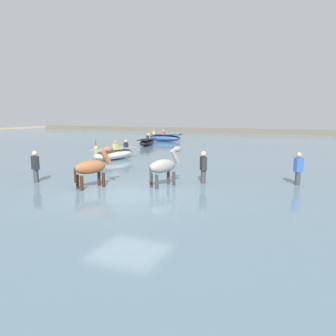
{
  "coord_description": "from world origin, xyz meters",
  "views": [
    {
      "loc": [
        5.63,
        -9.75,
        3.07
      ],
      "look_at": [
        0.27,
        2.86,
        0.85
      ],
      "focal_mm": 35.53,
      "sensor_mm": 36.0,
      "label": 1
    }
  ],
  "objects_px": {
    "boat_mid_channel": "(114,154)",
    "person_wading_mid": "(36,170)",
    "person_onlooker_right": "(298,172)",
    "boat_far_inshore": "(147,142)",
    "horse_trailing_grey": "(164,167)",
    "channel_buoy": "(96,148)",
    "boat_near_starboard": "(164,138)",
    "person_onlooker_left": "(203,170)",
    "horse_lead_chestnut": "(92,168)"
  },
  "relations": [
    {
      "from": "boat_mid_channel",
      "to": "person_wading_mid",
      "type": "xyz_separation_m",
      "value": [
        0.85,
        -7.25,
        0.18
      ]
    },
    {
      "from": "person_onlooker_right",
      "to": "boat_far_inshore",
      "type": "bearing_deg",
      "value": 135.61
    },
    {
      "from": "horse_trailing_grey",
      "to": "channel_buoy",
      "type": "relative_size",
      "value": 2.6
    },
    {
      "from": "boat_far_inshore",
      "to": "person_wading_mid",
      "type": "xyz_separation_m",
      "value": [
        3.09,
        -16.14,
        0.23
      ]
    },
    {
      "from": "boat_near_starboard",
      "to": "boat_far_inshore",
      "type": "height_order",
      "value": "boat_near_starboard"
    },
    {
      "from": "boat_far_inshore",
      "to": "person_onlooker_right",
      "type": "height_order",
      "value": "person_onlooker_right"
    },
    {
      "from": "person_onlooker_left",
      "to": "boat_mid_channel",
      "type": "bearing_deg",
      "value": 146.17
    },
    {
      "from": "boat_far_inshore",
      "to": "boat_mid_channel",
      "type": "xyz_separation_m",
      "value": [
        2.24,
        -8.9,
        0.05
      ]
    },
    {
      "from": "boat_mid_channel",
      "to": "person_onlooker_right",
      "type": "bearing_deg",
      "value": -19.12
    },
    {
      "from": "boat_near_starboard",
      "to": "horse_trailing_grey",
      "type": "bearing_deg",
      "value": -66.23
    },
    {
      "from": "horse_trailing_grey",
      "to": "boat_far_inshore",
      "type": "xyz_separation_m",
      "value": [
        -8.13,
        14.76,
        -0.44
      ]
    },
    {
      "from": "boat_far_inshore",
      "to": "channel_buoy",
      "type": "relative_size",
      "value": 4.34
    },
    {
      "from": "horse_lead_chestnut",
      "to": "horse_trailing_grey",
      "type": "bearing_deg",
      "value": 28.71
    },
    {
      "from": "horse_lead_chestnut",
      "to": "boat_far_inshore",
      "type": "bearing_deg",
      "value": 109.76
    },
    {
      "from": "boat_mid_channel",
      "to": "boat_near_starboard",
      "type": "bearing_deg",
      "value": 101.3
    },
    {
      "from": "boat_far_inshore",
      "to": "person_onlooker_right",
      "type": "distance_m",
      "value": 17.97
    },
    {
      "from": "channel_buoy",
      "to": "boat_mid_channel",
      "type": "bearing_deg",
      "value": -43.72
    },
    {
      "from": "person_onlooker_left",
      "to": "boat_near_starboard",
      "type": "bearing_deg",
      "value": 118.04
    },
    {
      "from": "boat_mid_channel",
      "to": "channel_buoy",
      "type": "height_order",
      "value": "boat_mid_channel"
    },
    {
      "from": "boat_mid_channel",
      "to": "person_wading_mid",
      "type": "height_order",
      "value": "person_wading_mid"
    },
    {
      "from": "person_wading_mid",
      "to": "person_onlooker_right",
      "type": "relative_size",
      "value": 1.0
    },
    {
      "from": "boat_near_starboard",
      "to": "boat_mid_channel",
      "type": "distance_m",
      "value": 14.01
    },
    {
      "from": "horse_trailing_grey",
      "to": "boat_mid_channel",
      "type": "relative_size",
      "value": 0.54
    },
    {
      "from": "horse_lead_chestnut",
      "to": "boat_near_starboard",
      "type": "xyz_separation_m",
      "value": [
        -6.27,
        20.9,
        -0.39
      ]
    },
    {
      "from": "horse_trailing_grey",
      "to": "horse_lead_chestnut",
      "type": "bearing_deg",
      "value": -151.29
    },
    {
      "from": "person_onlooker_right",
      "to": "channel_buoy",
      "type": "relative_size",
      "value": 2.31
    },
    {
      "from": "horse_lead_chestnut",
      "to": "boat_near_starboard",
      "type": "height_order",
      "value": "horse_lead_chestnut"
    },
    {
      "from": "boat_far_inshore",
      "to": "channel_buoy",
      "type": "xyz_separation_m",
      "value": [
        -1.95,
        -4.89,
        -0.13
      ]
    },
    {
      "from": "boat_near_starboard",
      "to": "boat_far_inshore",
      "type": "xyz_separation_m",
      "value": [
        0.5,
        -4.84,
        -0.06
      ]
    },
    {
      "from": "person_wading_mid",
      "to": "boat_far_inshore",
      "type": "bearing_deg",
      "value": 100.84
    },
    {
      "from": "boat_near_starboard",
      "to": "person_onlooker_right",
      "type": "relative_size",
      "value": 2.28
    },
    {
      "from": "horse_trailing_grey",
      "to": "person_onlooker_right",
      "type": "xyz_separation_m",
      "value": [
        4.7,
        2.19,
        -0.22
      ]
    },
    {
      "from": "boat_near_starboard",
      "to": "boat_mid_channel",
      "type": "xyz_separation_m",
      "value": [
        2.74,
        -13.74,
        -0.01
      ]
    },
    {
      "from": "horse_trailing_grey",
      "to": "person_wading_mid",
      "type": "distance_m",
      "value": 5.23
    },
    {
      "from": "horse_trailing_grey",
      "to": "channel_buoy",
      "type": "bearing_deg",
      "value": 135.6
    },
    {
      "from": "person_onlooker_left",
      "to": "person_onlooker_right",
      "type": "relative_size",
      "value": 1.0
    },
    {
      "from": "person_onlooker_left",
      "to": "channel_buoy",
      "type": "relative_size",
      "value": 2.31
    },
    {
      "from": "horse_trailing_grey",
      "to": "boat_mid_channel",
      "type": "height_order",
      "value": "horse_trailing_grey"
    },
    {
      "from": "horse_trailing_grey",
      "to": "boat_mid_channel",
      "type": "xyz_separation_m",
      "value": [
        -5.89,
        5.87,
        -0.39
      ]
    },
    {
      "from": "horse_lead_chestnut",
      "to": "person_onlooker_right",
      "type": "height_order",
      "value": "horse_lead_chestnut"
    },
    {
      "from": "boat_near_starboard",
      "to": "person_onlooker_right",
      "type": "height_order",
      "value": "person_onlooker_right"
    },
    {
      "from": "boat_far_inshore",
      "to": "person_onlooker_right",
      "type": "xyz_separation_m",
      "value": [
        12.84,
        -12.57,
        0.23
      ]
    },
    {
      "from": "horse_trailing_grey",
      "to": "person_wading_mid",
      "type": "xyz_separation_m",
      "value": [
        -5.04,
        -1.38,
        -0.22
      ]
    },
    {
      "from": "horse_trailing_grey",
      "to": "boat_mid_channel",
      "type": "distance_m",
      "value": 8.32
    },
    {
      "from": "horse_trailing_grey",
      "to": "person_wading_mid",
      "type": "height_order",
      "value": "horse_trailing_grey"
    },
    {
      "from": "boat_far_inshore",
      "to": "person_wading_mid",
      "type": "bearing_deg",
      "value": -79.16
    },
    {
      "from": "boat_mid_channel",
      "to": "horse_lead_chestnut",
      "type": "bearing_deg",
      "value": -63.79
    },
    {
      "from": "horse_lead_chestnut",
      "to": "person_onlooker_left",
      "type": "height_order",
      "value": "horse_lead_chestnut"
    },
    {
      "from": "person_wading_mid",
      "to": "person_onlooker_right",
      "type": "height_order",
      "value": "same"
    },
    {
      "from": "horse_trailing_grey",
      "to": "person_onlooker_left",
      "type": "xyz_separation_m",
      "value": [
        1.22,
        1.1,
        -0.22
      ]
    }
  ]
}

